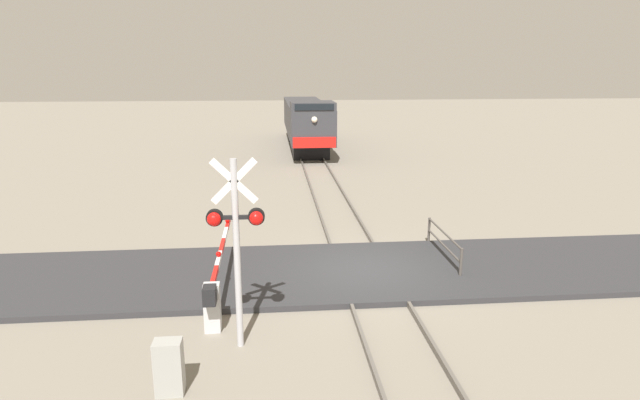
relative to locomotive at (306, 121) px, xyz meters
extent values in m
plane|color=gray|center=(0.00, -24.62, -1.96)|extent=(160.00, 160.00, 0.00)
cube|color=#59544C|center=(-0.72, -24.62, -1.89)|extent=(0.08, 80.00, 0.15)
cube|color=#59544C|center=(0.72, -24.62, -1.89)|extent=(0.08, 80.00, 0.15)
cube|color=#2D2D30|center=(0.00, -24.62, -1.89)|extent=(36.00, 4.57, 0.15)
cube|color=black|center=(0.00, -3.96, -1.44)|extent=(2.32, 3.20, 1.05)
cube|color=black|center=(0.00, 4.37, -1.44)|extent=(2.32, 3.20, 1.05)
cube|color=#333338|center=(0.00, 0.20, 0.19)|extent=(2.73, 15.15, 2.21)
cube|color=#333338|center=(0.00, -6.01, 1.52)|extent=(2.67, 2.71, 0.46)
cube|color=black|center=(0.00, -7.40, 1.52)|extent=(2.32, 0.06, 0.37)
cube|color=red|center=(0.00, -7.41, -0.56)|extent=(2.59, 0.08, 0.64)
sphere|color=#F2EACC|center=(0.00, -7.42, 0.80)|extent=(0.36, 0.36, 0.36)
cylinder|color=#ADADB2|center=(-3.36, -28.40, 0.07)|extent=(0.14, 0.14, 4.07)
cube|color=white|center=(-3.36, -28.40, 1.65)|extent=(0.95, 0.04, 0.95)
cube|color=white|center=(-3.36, -28.40, 1.65)|extent=(0.95, 0.04, 0.95)
cube|color=black|center=(-3.36, -28.40, 0.90)|extent=(1.04, 0.08, 0.08)
sphere|color=red|center=(-3.78, -28.50, 0.90)|extent=(0.28, 0.28, 0.28)
sphere|color=red|center=(-2.94, -28.50, 0.90)|extent=(0.28, 0.28, 0.28)
cylinder|color=black|center=(-3.78, -28.38, 0.90)|extent=(0.34, 0.14, 0.34)
cylinder|color=black|center=(-2.94, -28.38, 0.90)|extent=(0.34, 0.14, 0.34)
cube|color=silver|center=(-4.01, -27.66, -1.41)|extent=(0.36, 0.36, 1.11)
cube|color=black|center=(-4.01, -28.01, -0.95)|extent=(0.28, 0.36, 0.40)
cube|color=red|center=(-4.01, -26.92, -0.95)|extent=(0.10, 1.07, 0.14)
cube|color=white|center=(-4.01, -25.85, -0.95)|extent=(0.10, 1.07, 0.14)
cube|color=red|center=(-4.01, -24.78, -0.95)|extent=(0.10, 1.07, 0.14)
cube|color=white|center=(-4.01, -23.71, -0.95)|extent=(0.10, 1.07, 0.14)
cube|color=red|center=(-4.01, -22.64, -0.95)|extent=(0.10, 1.07, 0.14)
sphere|color=red|center=(-4.01, -25.79, -0.81)|extent=(0.14, 0.14, 0.14)
sphere|color=red|center=(-4.01, -22.74, -0.81)|extent=(0.14, 0.14, 0.14)
cube|color=#999993|center=(-4.55, -30.01, -1.44)|extent=(0.51, 0.37, 1.05)
cylinder|color=#4C4742|center=(2.58, -25.38, -1.49)|extent=(0.08, 0.08, 0.95)
cylinder|color=#4C4742|center=(2.58, -22.33, -1.49)|extent=(0.08, 0.08, 0.95)
cylinder|color=#4C4742|center=(2.58, -23.86, -1.05)|extent=(0.06, 3.05, 0.06)
cylinder|color=#4C4742|center=(2.58, -23.86, -1.44)|extent=(0.06, 3.05, 0.06)
camera|label=1|loc=(-2.62, -38.82, 3.87)|focal=29.81mm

